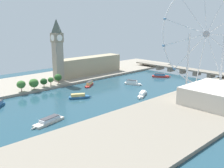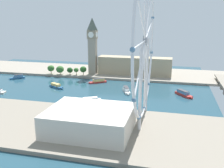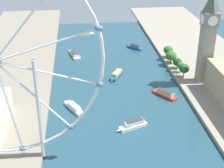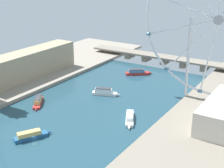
% 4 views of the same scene
% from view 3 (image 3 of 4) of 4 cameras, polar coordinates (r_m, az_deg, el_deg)
% --- Properties ---
extents(ground_plane, '(375.91, 375.91, 0.00)m').
position_cam_3_polar(ground_plane, '(328.76, 0.15, 1.22)').
color(ground_plane, '#234756').
extents(riverbank_left, '(90.00, 520.00, 3.00)m').
position_cam_3_polar(riverbank_left, '(353.49, 16.99, 2.13)').
color(riverbank_left, gray).
rests_on(riverbank_left, ground_plane).
extents(riverbank_right, '(90.00, 520.00, 3.00)m').
position_cam_3_polar(riverbank_right, '(334.05, -17.70, 0.60)').
color(riverbank_right, gray).
rests_on(riverbank_right, ground_plane).
extents(clock_tower, '(13.64, 13.64, 82.14)m').
position_cam_3_polar(clock_tower, '(308.93, 15.75, 7.67)').
color(clock_tower, gray).
rests_on(clock_tower, riverbank_left).
extents(tree_row_embankment, '(13.48, 60.61, 13.14)m').
position_cam_3_polar(tree_row_embankment, '(349.00, 10.45, 4.24)').
color(tree_row_embankment, '#513823').
rests_on(tree_row_embankment, riverbank_left).
extents(tour_boat_0, '(18.20, 19.00, 5.88)m').
position_cam_3_polar(tour_boat_0, '(401.00, 3.86, 6.24)').
color(tour_boat_0, '#235684').
rests_on(tour_boat_0, ground_plane).
extents(tour_boat_2, '(19.36, 24.38, 5.64)m').
position_cam_3_polar(tour_boat_2, '(295.53, 8.81, -1.64)').
color(tour_boat_2, '#B22D28').
rests_on(tour_boat_2, ground_plane).
extents(tour_boat_3, '(13.41, 33.77, 4.92)m').
position_cam_3_polar(tour_boat_3, '(381.70, -6.29, 5.03)').
color(tour_boat_3, beige).
rests_on(tour_boat_3, ground_plane).
extents(tour_boat_4, '(24.95, 12.89, 6.40)m').
position_cam_3_polar(tour_boat_4, '(250.18, 3.54, -6.83)').
color(tour_boat_4, white).
rests_on(tour_boat_4, ground_plane).
extents(tour_boat_5, '(24.15, 10.16, 5.40)m').
position_cam_3_polar(tour_boat_5, '(449.98, -4.40, 8.44)').
color(tour_boat_5, beige).
rests_on(tour_boat_5, ground_plane).
extents(tour_boat_6, '(16.91, 27.14, 4.67)m').
position_cam_3_polar(tour_boat_6, '(274.59, -6.46, -3.89)').
color(tour_boat_6, white).
rests_on(tour_boat_6, ground_plane).
extents(tour_boat_7, '(15.99, 24.32, 5.37)m').
position_cam_3_polar(tour_boat_7, '(327.51, 0.77, 1.55)').
color(tour_boat_7, '#235684').
rests_on(tour_boat_7, ground_plane).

